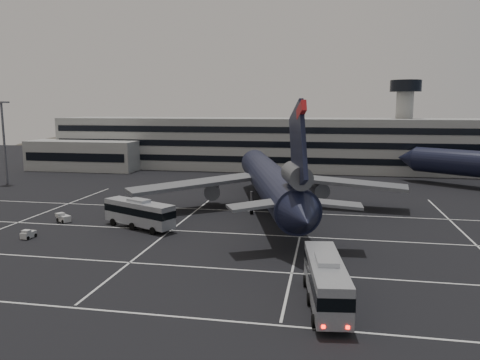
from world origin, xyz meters
name	(u,v)px	position (x,y,z in m)	size (l,w,h in m)	color
ground	(205,240)	(0.00, 0.00, 0.00)	(260.00, 260.00, 0.00)	black
lane_markings	(213,239)	(0.95, 0.72, 0.01)	(90.00, 55.62, 0.01)	silver
terminal	(261,144)	(-2.95, 71.14, 6.93)	(125.00, 26.00, 24.00)	gray
hills	(333,168)	(17.99, 170.00, -12.07)	(352.00, 180.00, 44.00)	#38332B
lightpole_left	(3,131)	(-55.00, 35.00, 11.82)	(2.40, 2.40, 18.28)	slate
trijet_main	(270,180)	(6.21, 18.35, 5.25)	(45.87, 56.89, 18.08)	black
bus_near	(326,279)	(15.49, -17.38, 2.39)	(4.39, 12.63, 4.37)	#A1A3A9
bus_far	(139,212)	(-10.83, 4.39, 2.31)	(11.96, 7.66, 4.22)	#A1A3A9
tug_a	(28,234)	(-23.17, -3.37, 0.55)	(1.35, 2.04, 1.24)	#B7B6B2
tug_b	(64,218)	(-23.33, 5.57, 0.63)	(2.59, 2.32, 1.43)	#B7B6B2
uld_cluster	(141,215)	(-12.41, 8.87, 0.83)	(8.35, 9.10, 1.69)	#2D2D30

